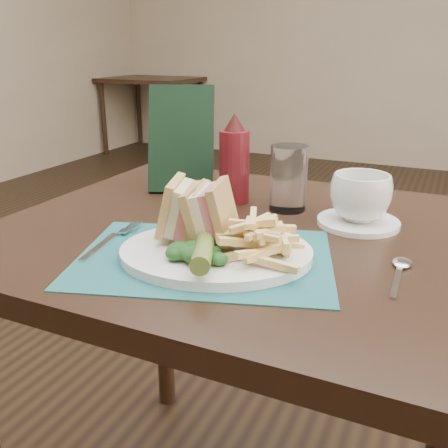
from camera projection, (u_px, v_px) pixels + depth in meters
name	position (u px, v px, depth m)	size (l,w,h in m)	color
floor	(303.00, 398.00, 1.59)	(7.00, 7.00, 0.00)	black
wall_back	(411.00, 167.00, 4.58)	(6.00, 6.00, 0.00)	tan
table_main	(244.00, 396.00, 1.04)	(0.90, 0.75, 0.75)	black
table_bg_left	(153.00, 115.00, 5.15)	(0.90, 0.75, 0.75)	black
placemat	(204.00, 258.00, 0.78)	(0.39, 0.28, 0.00)	#1C5659
plate	(216.00, 253.00, 0.78)	(0.30, 0.24, 0.01)	white
sandwich_half_a	(170.00, 208.00, 0.80)	(0.06, 0.10, 0.09)	tan
sandwich_half_b	(198.00, 212.00, 0.79)	(0.06, 0.10, 0.09)	tan
kale_garnish	(198.00, 253.00, 0.72)	(0.11, 0.08, 0.03)	#153B16
pickle_spear	(203.00, 250.00, 0.71)	(0.03, 0.03, 0.12)	#536F2A
fries_pile	(260.00, 234.00, 0.75)	(0.18, 0.20, 0.06)	#F0CB78
fork	(111.00, 238.00, 0.84)	(0.03, 0.17, 0.01)	silver
spoon	(399.00, 274.00, 0.72)	(0.03, 0.15, 0.01)	silver
saucer	(358.00, 222.00, 0.92)	(0.15, 0.15, 0.01)	white
coffee_cup	(360.00, 197.00, 0.91)	(0.11, 0.11, 0.09)	white
drinking_glass	(288.00, 178.00, 0.99)	(0.07, 0.07, 0.13)	white
ketchup_bottle	(234.00, 158.00, 1.03)	(0.06, 0.06, 0.19)	#570F15
check_presenter	(181.00, 139.00, 1.11)	(0.15, 0.02, 0.24)	black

